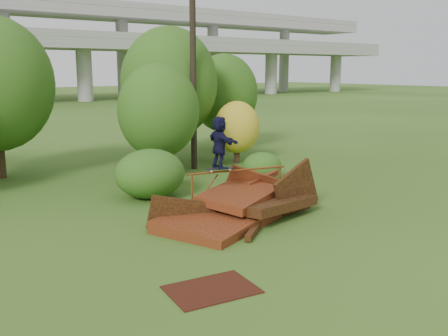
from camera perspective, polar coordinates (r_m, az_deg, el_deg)
ground at (r=14.65m, az=7.29°, el=-7.00°), size 240.00×240.00×0.00m
scrap_pile at (r=15.39m, az=1.63°, el=-4.66°), size 6.04×3.79×2.14m
grind_rail at (r=15.65m, az=1.54°, el=-1.40°), size 3.23×0.88×1.49m
skateboard at (r=15.33m, az=-0.51°, el=-0.06°), size 0.89×0.43×0.09m
skater at (r=15.19m, az=-0.51°, el=2.95°), size 0.62×1.52×1.59m
flat_plate at (r=10.79m, az=-1.43°, el=-13.70°), size 2.00×1.56×0.03m
tree_2 at (r=21.08m, az=-7.49°, el=6.47°), size 3.42×3.42×4.82m
tree_3 at (r=25.13m, az=-6.26°, el=9.62°), size 4.79×4.79×6.64m
tree_4 at (r=24.45m, az=1.49°, el=4.69°), size 2.21×2.21×3.06m
tree_5 at (r=28.80m, az=-0.01°, el=8.54°), size 3.88×3.88×5.45m
shrub_left at (r=18.06m, az=-8.46°, el=-0.63°), size 2.56×2.36×1.77m
shrub_right at (r=20.73m, az=4.36°, el=0.18°), size 1.69×1.55×1.20m
utility_pole at (r=22.93m, az=-3.57°, el=13.39°), size 1.40×0.28×10.72m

